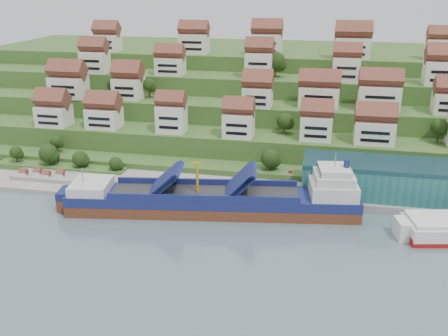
# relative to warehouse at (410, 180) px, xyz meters

# --- Properties ---
(ground) EXTENTS (300.00, 300.00, 0.00)m
(ground) POSITION_rel_warehouse_xyz_m (-52.00, -17.00, -7.20)
(ground) COLOR slate
(ground) RESTS_ON ground
(quay) EXTENTS (180.00, 14.00, 2.20)m
(quay) POSITION_rel_warehouse_xyz_m (-32.00, -2.00, -6.10)
(quay) COLOR gray
(quay) RESTS_ON ground
(pebble_beach) EXTENTS (45.00, 20.00, 1.00)m
(pebble_beach) POSITION_rel_warehouse_xyz_m (-110.00, -5.00, -6.70)
(pebble_beach) COLOR gray
(pebble_beach) RESTS_ON ground
(hillside) EXTENTS (260.00, 128.00, 31.00)m
(hillside) POSITION_rel_warehouse_xyz_m (-52.00, 86.55, 3.46)
(hillside) COLOR #2D4C1E
(hillside) RESTS_ON ground
(hillside_village) EXTENTS (155.06, 63.31, 28.83)m
(hillside_village) POSITION_rel_warehouse_xyz_m (-50.64, 43.75, 17.14)
(hillside_village) COLOR silver
(hillside_village) RESTS_ON ground
(hillside_trees) EXTENTS (142.21, 62.64, 32.22)m
(hillside_trees) POSITION_rel_warehouse_xyz_m (-61.56, 30.55, 10.94)
(hillside_trees) COLOR #203A13
(hillside_trees) RESTS_ON ground
(warehouse) EXTENTS (60.00, 15.00, 10.00)m
(warehouse) POSITION_rel_warehouse_xyz_m (0.00, 0.00, 0.00)
(warehouse) COLOR #266865
(warehouse) RESTS_ON quay
(flagpole) EXTENTS (1.28, 0.16, 8.00)m
(flagpole) POSITION_rel_warehouse_xyz_m (-33.89, -7.00, -0.32)
(flagpole) COLOR gray
(flagpole) RESTS_ON quay
(beach_huts) EXTENTS (14.40, 3.70, 2.20)m
(beach_huts) POSITION_rel_warehouse_xyz_m (-112.00, -6.25, -5.10)
(beach_huts) COLOR white
(beach_huts) RESTS_ON pebble_beach
(cargo_ship) EXTENTS (80.79, 24.28, 17.73)m
(cargo_ship) POSITION_rel_warehouse_xyz_m (-51.58, -16.43, -3.84)
(cargo_ship) COLOR #5A2D1B
(cargo_ship) RESTS_ON ground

